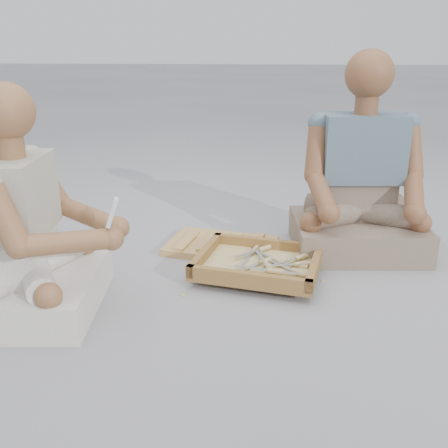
# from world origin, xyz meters

# --- Properties ---
(ground) EXTENTS (60.00, 60.00, 0.00)m
(ground) POSITION_xyz_m (0.00, 0.00, 0.00)
(ground) COLOR #9A999F
(ground) RESTS_ON ground
(carved_panel) EXTENTS (0.59, 0.45, 0.04)m
(carved_panel) POSITION_xyz_m (-0.08, 0.55, 0.02)
(carved_panel) COLOR #A2833E
(carved_panel) RESTS_ON ground
(tool_tray) EXTENTS (0.61, 0.52, 0.07)m
(tool_tray) POSITION_xyz_m (0.12, 0.25, 0.06)
(tool_tray) COLOR brown
(tool_tray) RESTS_ON carved_panel
(chisel_0) EXTENTS (0.16, 0.18, 0.02)m
(chisel_0) POSITION_xyz_m (0.14, 0.25, 0.07)
(chisel_0) COLOR silver
(chisel_0) RESTS_ON tool_tray
(chisel_1) EXTENTS (0.09, 0.21, 0.02)m
(chisel_1) POSITION_xyz_m (0.15, 0.22, 0.08)
(chisel_1) COLOR silver
(chisel_1) RESTS_ON tool_tray
(chisel_2) EXTENTS (0.22, 0.06, 0.02)m
(chisel_2) POSITION_xyz_m (0.18, 0.15, 0.08)
(chisel_2) COLOR silver
(chisel_2) RESTS_ON tool_tray
(chisel_3) EXTENTS (0.17, 0.16, 0.02)m
(chisel_3) POSITION_xyz_m (0.13, 0.39, 0.08)
(chisel_3) COLOR silver
(chisel_3) RESTS_ON tool_tray
(chisel_4) EXTENTS (0.22, 0.08, 0.02)m
(chisel_4) POSITION_xyz_m (0.31, 0.13, 0.07)
(chisel_4) COLOR silver
(chisel_4) RESTS_ON tool_tray
(chisel_5) EXTENTS (0.07, 0.22, 0.02)m
(chisel_5) POSITION_xyz_m (0.09, 0.38, 0.07)
(chisel_5) COLOR silver
(chisel_5) RESTS_ON tool_tray
(chisel_6) EXTENTS (0.17, 0.17, 0.02)m
(chisel_6) POSITION_xyz_m (0.28, 0.17, 0.07)
(chisel_6) COLOR silver
(chisel_6) RESTS_ON tool_tray
(chisel_7) EXTENTS (0.18, 0.15, 0.02)m
(chisel_7) POSITION_xyz_m (0.30, 0.30, 0.07)
(chisel_7) COLOR silver
(chisel_7) RESTS_ON tool_tray
(chisel_8) EXTENTS (0.22, 0.08, 0.02)m
(chisel_8) POSITION_xyz_m (0.29, 0.24, 0.06)
(chisel_8) COLOR silver
(chisel_8) RESTS_ON tool_tray
(chisel_9) EXTENTS (0.22, 0.06, 0.02)m
(chisel_9) POSITION_xyz_m (0.30, 0.23, 0.07)
(chisel_9) COLOR silver
(chisel_9) RESTS_ON tool_tray
(chisel_10) EXTENTS (0.16, 0.17, 0.02)m
(chisel_10) POSITION_xyz_m (0.19, 0.29, 0.07)
(chisel_10) COLOR silver
(chisel_10) RESTS_ON tool_tray
(wood_chip_0) EXTENTS (0.02, 0.02, 0.00)m
(wood_chip_0) POSITION_xyz_m (0.22, 0.47, 0.00)
(wood_chip_0) COLOR #DCC882
(wood_chip_0) RESTS_ON ground
(wood_chip_1) EXTENTS (0.02, 0.02, 0.00)m
(wood_chip_1) POSITION_xyz_m (0.24, 0.62, 0.00)
(wood_chip_1) COLOR #DCC882
(wood_chip_1) RESTS_ON ground
(wood_chip_2) EXTENTS (0.02, 0.02, 0.00)m
(wood_chip_2) POSITION_xyz_m (0.06, 0.33, 0.00)
(wood_chip_2) COLOR #DCC882
(wood_chip_2) RESTS_ON ground
(wood_chip_3) EXTENTS (0.02, 0.02, 0.00)m
(wood_chip_3) POSITION_xyz_m (0.26, 0.49, 0.00)
(wood_chip_3) COLOR #DCC882
(wood_chip_3) RESTS_ON ground
(wood_chip_4) EXTENTS (0.02, 0.02, 0.00)m
(wood_chip_4) POSITION_xyz_m (0.40, 0.43, 0.00)
(wood_chip_4) COLOR #DCC882
(wood_chip_4) RESTS_ON ground
(wood_chip_5) EXTENTS (0.02, 0.02, 0.00)m
(wood_chip_5) POSITION_xyz_m (-0.19, 0.32, 0.00)
(wood_chip_5) COLOR #DCC882
(wood_chip_5) RESTS_ON ground
(wood_chip_6) EXTENTS (0.02, 0.02, 0.00)m
(wood_chip_6) POSITION_xyz_m (0.12, 0.20, 0.00)
(wood_chip_6) COLOR #DCC882
(wood_chip_6) RESTS_ON ground
(wood_chip_7) EXTENTS (0.02, 0.02, 0.00)m
(wood_chip_7) POSITION_xyz_m (-0.19, 0.03, 0.00)
(wood_chip_7) COLOR #DCC882
(wood_chip_7) RESTS_ON ground
(wood_chip_8) EXTENTS (0.02, 0.02, 0.00)m
(wood_chip_8) POSITION_xyz_m (0.04, 0.63, 0.00)
(wood_chip_8) COLOR #DCC882
(wood_chip_8) RESTS_ON ground
(wood_chip_9) EXTENTS (0.02, 0.02, 0.00)m
(wood_chip_9) POSITION_xyz_m (-0.09, 0.55, 0.00)
(wood_chip_9) COLOR #DCC882
(wood_chip_9) RESTS_ON ground
(wood_chip_10) EXTENTS (0.02, 0.02, 0.00)m
(wood_chip_10) POSITION_xyz_m (0.12, 0.56, 0.00)
(wood_chip_10) COLOR #DCC882
(wood_chip_10) RESTS_ON ground
(wood_chip_11) EXTENTS (0.02, 0.02, 0.00)m
(wood_chip_11) POSITION_xyz_m (0.11, 0.31, 0.00)
(wood_chip_11) COLOR #DCC882
(wood_chip_11) RESTS_ON ground
(wood_chip_12) EXTENTS (0.02, 0.02, 0.00)m
(wood_chip_12) POSITION_xyz_m (0.41, 0.22, 0.00)
(wood_chip_12) COLOR #DCC882
(wood_chip_12) RESTS_ON ground
(craftsman) EXTENTS (0.61, 0.60, 0.88)m
(craftsman) POSITION_xyz_m (-0.73, -0.13, 0.30)
(craftsman) COLOR silver
(craftsman) RESTS_ON ground
(companion) EXTENTS (0.67, 0.56, 0.98)m
(companion) POSITION_xyz_m (0.61, 0.62, 0.33)
(companion) COLOR gray
(companion) RESTS_ON ground
(mobile_phone) EXTENTS (0.06, 0.06, 0.11)m
(mobile_phone) POSITION_xyz_m (-0.40, -0.16, 0.42)
(mobile_phone) COLOR silver
(mobile_phone) RESTS_ON craftsman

